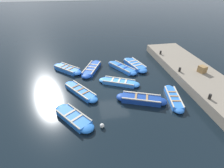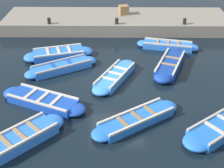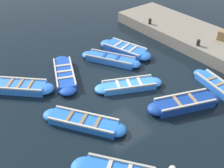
{
  "view_description": "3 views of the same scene",
  "coord_description": "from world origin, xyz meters",
  "px_view_note": "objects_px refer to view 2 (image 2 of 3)",
  "views": [
    {
      "loc": [
        2.28,
        11.97,
        7.63
      ],
      "look_at": [
        0.17,
        0.17,
        0.21
      ],
      "focal_mm": 28.0,
      "sensor_mm": 36.0,
      "label": 1
    },
    {
      "loc": [
        11.77,
        -0.1,
        7.07
      ],
      "look_at": [
        0.66,
        -0.21,
        0.42
      ],
      "focal_mm": 50.0,
      "sensor_mm": 36.0,
      "label": 2
    },
    {
      "loc": [
        6.65,
        7.65,
        7.91
      ],
      "look_at": [
        0.31,
        -0.45,
        0.38
      ],
      "focal_mm": 42.0,
      "sensor_mm": 36.0,
      "label": 3
    }
  ],
  "objects_px": {
    "bollard_north": "(49,21)",
    "boat_stern_in": "(168,46)",
    "boat_near_quay": "(43,101)",
    "boat_broadside": "(170,65)",
    "boat_far_corner": "(136,119)",
    "boat_bow_out": "(115,76)",
    "wooden_crate": "(124,10)",
    "bollard_mid_south": "(185,21)",
    "bollard_mid_north": "(117,21)",
    "boat_drifting": "(59,54)",
    "boat_end_of_row": "(21,139)",
    "boat_outer_right": "(62,67)",
    "boat_tucked": "(220,128)"
  },
  "relations": [
    {
      "from": "boat_drifting",
      "to": "boat_outer_right",
      "type": "relative_size",
      "value": 1.06
    },
    {
      "from": "boat_near_quay",
      "to": "bollard_mid_south",
      "type": "xyz_separation_m",
      "value": [
        -7.25,
        6.89,
        0.73
      ]
    },
    {
      "from": "boat_broadside",
      "to": "bollard_mid_north",
      "type": "relative_size",
      "value": 10.34
    },
    {
      "from": "boat_bow_out",
      "to": "boat_broadside",
      "type": "distance_m",
      "value": 2.83
    },
    {
      "from": "boat_bow_out",
      "to": "boat_broadside",
      "type": "height_order",
      "value": "boat_broadside"
    },
    {
      "from": "bollard_north",
      "to": "bollard_mid_north",
      "type": "bearing_deg",
      "value": 90.0
    },
    {
      "from": "bollard_mid_south",
      "to": "wooden_crate",
      "type": "xyz_separation_m",
      "value": [
        -1.78,
        -3.5,
        0.1
      ]
    },
    {
      "from": "boat_broadside",
      "to": "boat_end_of_row",
      "type": "height_order",
      "value": "boat_broadside"
    },
    {
      "from": "boat_broadside",
      "to": "boat_stern_in",
      "type": "bearing_deg",
      "value": 174.56
    },
    {
      "from": "boat_drifting",
      "to": "boat_bow_out",
      "type": "xyz_separation_m",
      "value": [
        2.19,
        2.88,
        -0.04
      ]
    },
    {
      "from": "boat_far_corner",
      "to": "bollard_north",
      "type": "distance_m",
      "value": 9.64
    },
    {
      "from": "boat_broadside",
      "to": "bollard_mid_south",
      "type": "height_order",
      "value": "bollard_mid_south"
    },
    {
      "from": "boat_drifting",
      "to": "bollard_mid_south",
      "type": "relative_size",
      "value": 10.44
    },
    {
      "from": "boat_tucked",
      "to": "boat_far_corner",
      "type": "bearing_deg",
      "value": -99.44
    },
    {
      "from": "boat_far_corner",
      "to": "boat_broadside",
      "type": "height_order",
      "value": "boat_broadside"
    },
    {
      "from": "boat_drifting",
      "to": "boat_end_of_row",
      "type": "height_order",
      "value": "boat_drifting"
    },
    {
      "from": "boat_drifting",
      "to": "wooden_crate",
      "type": "height_order",
      "value": "wooden_crate"
    },
    {
      "from": "boat_stern_in",
      "to": "boat_broadside",
      "type": "distance_m",
      "value": 2.36
    },
    {
      "from": "bollard_north",
      "to": "bollard_mid_south",
      "type": "distance_m",
      "value": 7.9
    },
    {
      "from": "boat_bow_out",
      "to": "wooden_crate",
      "type": "xyz_separation_m",
      "value": [
        -7.0,
        0.53,
        0.85
      ]
    },
    {
      "from": "boat_tucked",
      "to": "boat_broadside",
      "type": "height_order",
      "value": "boat_broadside"
    },
    {
      "from": "boat_bow_out",
      "to": "boat_stern_in",
      "type": "distance_m",
      "value": 4.44
    },
    {
      "from": "boat_near_quay",
      "to": "bollard_mid_north",
      "type": "distance_m",
      "value": 7.85
    },
    {
      "from": "boat_near_quay",
      "to": "boat_drifting",
      "type": "xyz_separation_m",
      "value": [
        -4.22,
        -0.03,
        0.03
      ]
    },
    {
      "from": "boat_far_corner",
      "to": "bollard_mid_north",
      "type": "relative_size",
      "value": 10.01
    },
    {
      "from": "boat_near_quay",
      "to": "boat_far_corner",
      "type": "distance_m",
      "value": 3.82
    },
    {
      "from": "boat_drifting",
      "to": "boat_outer_right",
      "type": "distance_m",
      "value": 1.41
    },
    {
      "from": "boat_near_quay",
      "to": "bollard_north",
      "type": "bearing_deg",
      "value": -172.01
    },
    {
      "from": "boat_bow_out",
      "to": "bollard_mid_north",
      "type": "height_order",
      "value": "bollard_mid_north"
    },
    {
      "from": "boat_stern_in",
      "to": "boat_bow_out",
      "type": "bearing_deg",
      "value": -40.1
    },
    {
      "from": "boat_broadside",
      "to": "bollard_north",
      "type": "xyz_separation_m",
      "value": [
        -4.18,
        -6.5,
        0.69
      ]
    },
    {
      "from": "boat_stern_in",
      "to": "boat_broadside",
      "type": "height_order",
      "value": "boat_broadside"
    },
    {
      "from": "boat_stern_in",
      "to": "wooden_crate",
      "type": "distance_m",
      "value": 4.37
    },
    {
      "from": "boat_far_corner",
      "to": "boat_stern_in",
      "type": "relative_size",
      "value": 1.03
    },
    {
      "from": "boat_near_quay",
      "to": "bollard_mid_north",
      "type": "xyz_separation_m",
      "value": [
        -7.25,
        2.93,
        0.73
      ]
    },
    {
      "from": "boat_outer_right",
      "to": "bollard_north",
      "type": "height_order",
      "value": "bollard_north"
    },
    {
      "from": "boat_outer_right",
      "to": "boat_broadside",
      "type": "xyz_separation_m",
      "value": [
        -0.22,
        5.17,
        0.03
      ]
    },
    {
      "from": "boat_tucked",
      "to": "wooden_crate",
      "type": "height_order",
      "value": "wooden_crate"
    },
    {
      "from": "boat_bow_out",
      "to": "bollard_north",
      "type": "relative_size",
      "value": 9.85
    },
    {
      "from": "boat_stern_in",
      "to": "boat_outer_right",
      "type": "bearing_deg",
      "value": -64.52
    },
    {
      "from": "boat_far_corner",
      "to": "boat_tucked",
      "type": "bearing_deg",
      "value": 80.56
    },
    {
      "from": "boat_drifting",
      "to": "bollard_mid_south",
      "type": "bearing_deg",
      "value": 113.66
    },
    {
      "from": "bollard_north",
      "to": "boat_stern_in",
      "type": "bearing_deg",
      "value": 74.79
    },
    {
      "from": "boat_near_quay",
      "to": "boat_broadside",
      "type": "distance_m",
      "value": 6.29
    },
    {
      "from": "boat_stern_in",
      "to": "boat_end_of_row",
      "type": "xyz_separation_m",
      "value": [
        7.71,
        -6.0,
        0.03
      ]
    },
    {
      "from": "boat_tucked",
      "to": "boat_broadside",
      "type": "relative_size",
      "value": 0.9
    },
    {
      "from": "boat_far_corner",
      "to": "boat_end_of_row",
      "type": "distance_m",
      "value": 4.08
    },
    {
      "from": "boat_near_quay",
      "to": "boat_broadside",
      "type": "xyz_separation_m",
      "value": [
        -3.07,
        5.48,
        0.04
      ]
    },
    {
      "from": "boat_bow_out",
      "to": "boat_far_corner",
      "type": "bearing_deg",
      "value": 13.81
    },
    {
      "from": "boat_broadside",
      "to": "bollard_mid_north",
      "type": "height_order",
      "value": "bollard_mid_north"
    }
  ]
}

